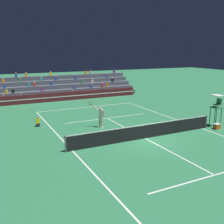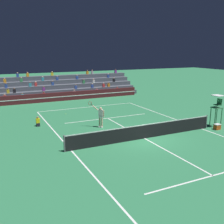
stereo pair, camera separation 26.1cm
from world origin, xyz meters
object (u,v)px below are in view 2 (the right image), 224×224
(tennis_player, at_px, (100,116))
(tennis_ball, at_px, (66,114))
(umpire_chair, at_px, (217,107))
(equipment_cooler, at_px, (217,127))
(ball_kid_courtside, at_px, (38,122))

(tennis_player, relative_size, tennis_ball, 32.65)
(tennis_ball, bearing_deg, tennis_player, -76.61)
(umpire_chair, height_order, tennis_ball, umpire_chair)
(tennis_ball, height_order, equipment_cooler, equipment_cooler)
(tennis_player, distance_m, equipment_cooler, 9.51)
(umpire_chair, bearing_deg, tennis_player, 155.66)
(umpire_chair, height_order, tennis_player, umpire_chair)
(tennis_ball, relative_size, equipment_cooler, 0.14)
(equipment_cooler, bearing_deg, tennis_player, 150.81)
(ball_kid_courtside, bearing_deg, tennis_ball, 42.96)
(umpire_chair, distance_m, equipment_cooler, 1.70)
(equipment_cooler, bearing_deg, ball_kid_courtside, 150.62)
(tennis_player, bearing_deg, equipment_cooler, -29.19)
(ball_kid_courtside, bearing_deg, equipment_cooler, -29.38)
(ball_kid_courtside, bearing_deg, tennis_player, -29.72)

